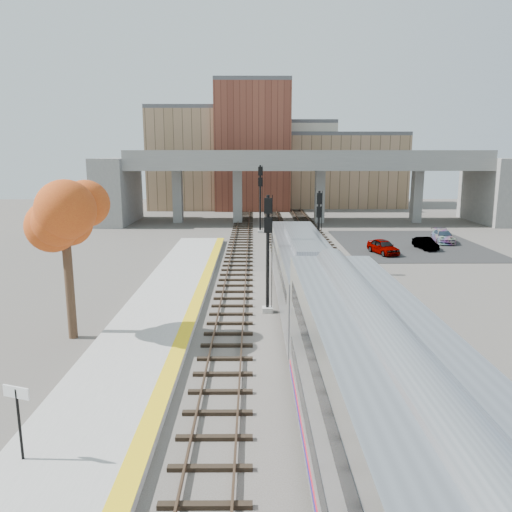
# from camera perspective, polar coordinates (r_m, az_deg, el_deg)

# --- Properties ---
(ground) EXTENTS (160.00, 160.00, 0.00)m
(ground) POSITION_cam_1_polar(r_m,az_deg,el_deg) (23.78, 4.43, -10.86)
(ground) COLOR #47423D
(ground) RESTS_ON ground
(platform) EXTENTS (4.50, 60.00, 0.35)m
(platform) POSITION_cam_1_polar(r_m,az_deg,el_deg) (24.22, -13.21, -10.26)
(platform) COLOR #9E9E99
(platform) RESTS_ON ground
(yellow_strip) EXTENTS (0.70, 60.00, 0.01)m
(yellow_strip) POSITION_cam_1_polar(r_m,az_deg,el_deg) (23.81, -8.70, -10.01)
(yellow_strip) COLOR yellow
(yellow_strip) RESTS_ON platform
(tracks) EXTENTS (10.70, 95.00, 0.25)m
(tracks) POSITION_cam_1_polar(r_m,az_deg,el_deg) (35.67, 4.28, -3.03)
(tracks) COLOR black
(tracks) RESTS_ON ground
(overpass) EXTENTS (54.00, 12.00, 9.50)m
(overpass) POSITION_cam_1_polar(r_m,az_deg,el_deg) (67.32, 5.57, 8.78)
(overpass) COLOR slate
(overpass) RESTS_ON ground
(buildings_far) EXTENTS (43.00, 21.00, 20.60)m
(buildings_far) POSITION_cam_1_polar(r_m,az_deg,el_deg) (88.53, 1.76, 10.83)
(buildings_far) COLOR #9D7A5B
(buildings_far) RESTS_ON ground
(parking_lot) EXTENTS (14.00, 18.00, 0.04)m
(parking_lot) POSITION_cam_1_polar(r_m,az_deg,el_deg) (53.15, 17.11, 1.29)
(parking_lot) COLOR black
(parking_lot) RESTS_ON ground
(locomotive) EXTENTS (3.02, 19.05, 4.10)m
(locomotive) POSITION_cam_1_polar(r_m,az_deg,el_deg) (29.66, 5.35, -1.69)
(locomotive) COLOR #A8AAB2
(locomotive) RESTS_ON ground
(signal_mast_near) EXTENTS (0.60, 0.64, 6.82)m
(signal_mast_near) POSITION_cam_1_polar(r_m,az_deg,el_deg) (28.39, 1.35, -0.04)
(signal_mast_near) COLOR #9E9E99
(signal_mast_near) RESTS_ON ground
(signal_mast_mid) EXTENTS (0.60, 0.64, 6.37)m
(signal_mast_mid) POSITION_cam_1_polar(r_m,az_deg,el_deg) (37.97, 7.13, 2.35)
(signal_mast_mid) COLOR #9E9E99
(signal_mast_mid) RESTS_ON ground
(signal_mast_far) EXTENTS (0.60, 0.64, 7.81)m
(signal_mast_far) POSITION_cam_1_polar(r_m,az_deg,el_deg) (57.90, 0.49, 6.59)
(signal_mast_far) COLOR #9E9E99
(signal_mast_far) RESTS_ON ground
(station_sign) EXTENTS (0.87, 0.34, 2.27)m
(station_sign) POSITION_cam_1_polar(r_m,az_deg,el_deg) (16.33, -25.58, -15.36)
(station_sign) COLOR black
(station_sign) RESTS_ON platform
(tree) EXTENTS (3.60, 3.60, 7.93)m
(tree) POSITION_cam_1_polar(r_m,az_deg,el_deg) (25.67, -21.04, 3.69)
(tree) COLOR #382619
(tree) RESTS_ON ground
(car_a) EXTENTS (2.58, 4.20, 1.34)m
(car_a) POSITION_cam_1_polar(r_m,az_deg,el_deg) (47.24, 14.34, 1.05)
(car_a) COLOR #99999E
(car_a) RESTS_ON parking_lot
(car_b) EXTENTS (1.67, 3.56, 1.13)m
(car_b) POSITION_cam_1_polar(r_m,az_deg,el_deg) (50.70, 18.79, 1.37)
(car_b) COLOR #99999E
(car_b) RESTS_ON parking_lot
(car_c) EXTENTS (2.36, 4.62, 1.28)m
(car_c) POSITION_cam_1_polar(r_m,az_deg,el_deg) (55.16, 20.60, 2.11)
(car_c) COLOR #99999E
(car_c) RESTS_ON parking_lot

